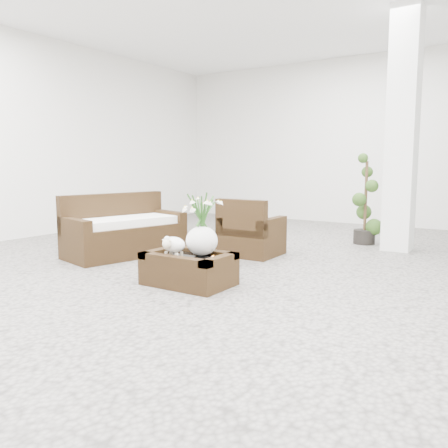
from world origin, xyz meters
The scene contains 9 objects.
ground centered at (0.00, 0.00, 0.00)m, with size 11.00×11.00×0.00m, color gray.
column centered at (1.20, 2.80, 1.75)m, with size 0.40×0.40×3.50m, color white.
coffee_table centered at (-0.17, -0.52, 0.16)m, with size 0.90×0.60×0.31m, color #33210F.
sheep_figurine centered at (-0.29, -0.62, 0.42)m, with size 0.28×0.23×0.21m, color white.
planter_narcissus centered at (-0.07, -0.42, 0.71)m, with size 0.44×0.44×0.80m, color white, non-canonical shape.
tealight centered at (0.13, -0.50, 0.33)m, with size 0.04×0.04×0.03m, color white.
armchair centered at (-0.44, 1.28, 0.40)m, with size 0.75×0.72×0.80m, color #33210F.
loveseat centered at (-1.90, 0.26, 0.43)m, with size 1.61×0.77×0.86m, color #33210F.
topiary centered at (0.63, 3.07, 0.71)m, with size 0.38×0.38×1.41m, color #254014, non-canonical shape.
Camera 1 is at (2.80, -4.39, 1.29)m, focal length 37.52 mm.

